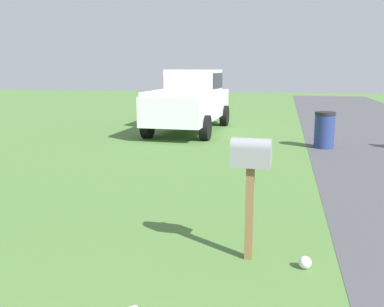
{
  "coord_description": "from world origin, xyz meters",
  "views": [
    {
      "loc": [
        0.69,
        -0.98,
        2.15
      ],
      "look_at": [
        5.91,
        0.12,
        1.09
      ],
      "focal_mm": 40.55,
      "sensor_mm": 36.0,
      "label": 1
    }
  ],
  "objects": [
    {
      "name": "trash_bin",
      "position": [
        12.83,
        -2.09,
        0.5
      ],
      "size": [
        0.56,
        0.56,
        0.99
      ],
      "color": "navy",
      "rests_on": "ground"
    },
    {
      "name": "pickup_truck",
      "position": [
        15.37,
        2.16,
        1.1
      ],
      "size": [
        5.34,
        2.23,
        2.09
      ],
      "rotation": [
        0.0,
        0.0,
        -0.03
      ],
      "color": "silver",
      "rests_on": "ground"
    },
    {
      "name": "litter_bag_near_hydrant",
      "position": [
        5.24,
        -1.28,
        0.07
      ],
      "size": [
        0.14,
        0.14,
        0.14
      ],
      "primitive_type": "sphere",
      "color": "silver",
      "rests_on": "ground"
    },
    {
      "name": "mailbox",
      "position": [
        5.37,
        -0.65,
        1.11
      ],
      "size": [
        0.23,
        0.45,
        1.4
      ],
      "rotation": [
        0.0,
        0.0,
        -0.05
      ],
      "color": "brown",
      "rests_on": "ground"
    }
  ]
}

